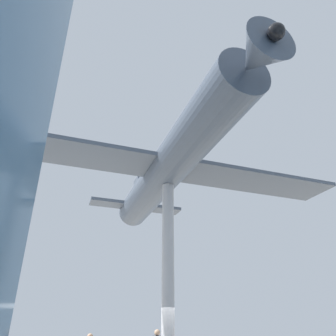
# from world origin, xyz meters

# --- Properties ---
(support_pylon_central) EXTENTS (0.48, 0.48, 7.39)m
(support_pylon_central) POSITION_xyz_m (0.00, 0.00, 3.70)
(support_pylon_central) COLOR #B7B7BC
(support_pylon_central) RESTS_ON ground_plane
(suspended_airplane) EXTENTS (16.97, 14.52, 2.81)m
(suspended_airplane) POSITION_xyz_m (-0.04, 0.23, 8.25)
(suspended_airplane) COLOR #4C5666
(suspended_airplane) RESTS_ON support_pylon_central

